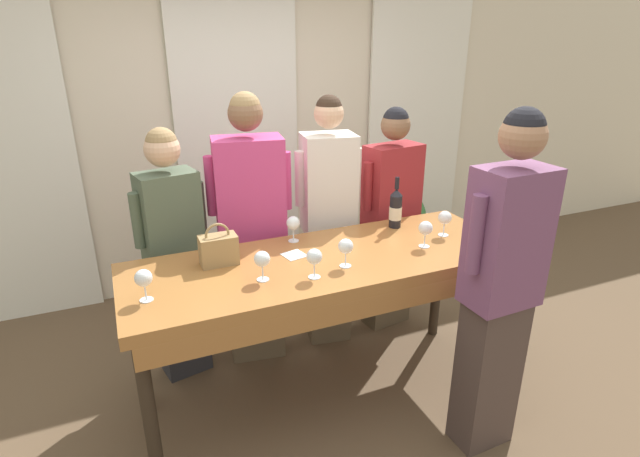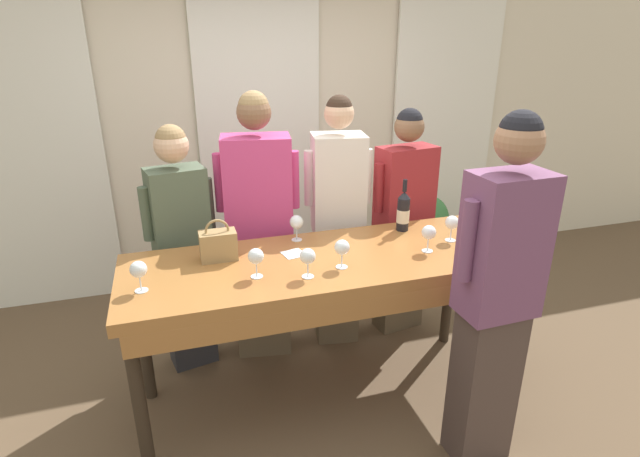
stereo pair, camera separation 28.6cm
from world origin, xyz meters
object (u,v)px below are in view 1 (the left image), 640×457
guest_cream_sweater (328,222)px  guest_striped_shirt (390,218)px  wine_glass_front_right (346,247)px  wine_bottle (396,209)px  wine_glass_front_mid (144,279)px  potted_plant (407,224)px  wine_glass_center_left (426,229)px  handbag (219,249)px  guest_pink_top (252,232)px  host_pouring (500,286)px  guest_olive_jacket (174,253)px  wine_glass_center_mid (262,260)px  wine_glass_back_left (314,257)px  tasting_bar (327,274)px  wine_glass_center_right (445,218)px  wine_glass_front_left (293,224)px

guest_cream_sweater → guest_striped_shirt: (0.51, -0.00, -0.04)m
wine_glass_front_right → wine_bottle: bearing=36.0°
wine_glass_front_mid → potted_plant: size_ratio=0.23×
wine_glass_center_left → handbag: bearing=168.0°
guest_pink_top → host_pouring: (0.92, -1.30, 0.04)m
guest_olive_jacket → wine_bottle: bearing=-14.8°
wine_glass_front_mid → wine_glass_center_left: size_ratio=1.00×
handbag → guest_cream_sweater: bearing=28.2°
guest_cream_sweater → handbag: bearing=-151.8°
wine_glass_center_left → wine_glass_center_mid: (-1.02, -0.03, -0.00)m
wine_glass_center_mid → potted_plant: size_ratio=0.23×
wine_glass_front_right → wine_glass_back_left: same height
handbag → guest_striped_shirt: 1.47m
tasting_bar → guest_cream_sweater: guest_cream_sweater is taller
handbag → guest_olive_jacket: (-0.19, 0.47, -0.18)m
guest_olive_jacket → guest_cream_sweater: bearing=0.0°
wine_glass_front_mid → guest_olive_jacket: 0.79m
wine_glass_center_left → wine_glass_center_right: size_ratio=1.00×
wine_glass_front_right → guest_pink_top: guest_pink_top is taller
wine_glass_front_mid → guest_cream_sweater: (1.29, 0.73, -0.17)m
wine_bottle → wine_glass_front_mid: bearing=-167.1°
guest_striped_shirt → wine_bottle: bearing=-117.7°
wine_bottle → guest_cream_sweater: bearing=131.1°
tasting_bar → wine_glass_back_left: 0.32m
wine_glass_back_left → guest_striped_shirt: (0.96, 0.83, -0.21)m
handbag → host_pouring: (1.24, -0.84, -0.08)m
wine_glass_center_mid → host_pouring: bearing=-27.1°
guest_cream_sweater → guest_striped_shirt: size_ratio=1.06×
wine_glass_front_right → wine_glass_center_mid: bearing=177.1°
tasting_bar → wine_glass_front_mid: wine_glass_front_mid is taller
potted_plant → wine_glass_center_left: bearing=-120.4°
wine_glass_center_mid → guest_pink_top: (0.15, 0.75, -0.14)m
wine_glass_front_mid → wine_glass_front_right: same height
handbag → wine_glass_center_left: handbag is taller
host_pouring → wine_glass_back_left: bearing=150.1°
wine_glass_front_right → guest_pink_top: 0.85m
tasting_bar → guest_striped_shirt: size_ratio=1.33×
tasting_bar → host_pouring: size_ratio=1.21×
guest_striped_shirt → tasting_bar: bearing=-141.3°
wine_glass_front_left → wine_glass_front_mid: same height
host_pouring → guest_pink_top: bearing=125.4°
guest_cream_sweater → potted_plant: bearing=35.4°
wine_bottle → guest_pink_top: guest_pink_top is taller
host_pouring → guest_olive_jacket: bearing=137.7°
wine_glass_center_left → guest_cream_sweater: 0.80m
wine_glass_center_mid → wine_glass_front_right: bearing=-2.9°
wine_glass_front_mid → wine_glass_back_left: (0.83, -0.10, 0.00)m
wine_glass_center_right → potted_plant: size_ratio=0.23×
wine_glass_front_right → wine_glass_center_mid: same height
wine_glass_center_right → wine_glass_back_left: size_ratio=1.00×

